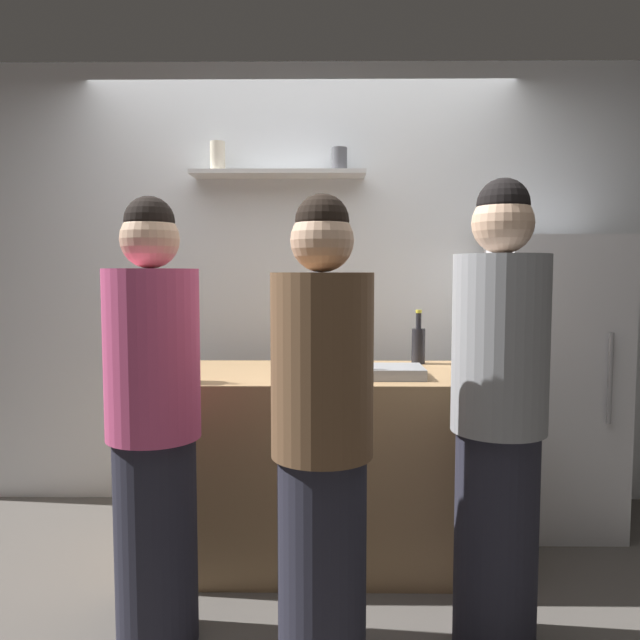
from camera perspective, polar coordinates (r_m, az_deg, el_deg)
name	(u,v)px	position (r m, az deg, el deg)	size (l,w,h in m)	color
ground_plane	(290,605)	(2.78, -2.79, -25.16)	(5.28, 5.28, 0.00)	#59544F
back_wall_assembly	(302,285)	(3.67, -1.73, 3.32)	(4.80, 0.32, 2.60)	white
refrigerator	(551,382)	(3.54, 20.89, -5.50)	(0.61, 0.63, 1.56)	white
counter	(320,463)	(3.03, 0.00, -13.31)	(1.60, 0.76, 0.90)	#9E7A51
baking_pan	(386,372)	(2.79, 6.19, -4.86)	(0.34, 0.24, 0.05)	gray
utensil_holder	(186,368)	(2.69, -12.52, -4.40)	(0.11, 0.11, 0.23)	#B2B2B7
wine_bottle_amber_glass	(318,352)	(2.70, -0.15, -3.01)	(0.08, 0.08, 0.33)	#472814
wine_bottle_dark_glass	(418,344)	(3.22, 9.23, -2.23)	(0.07, 0.07, 0.28)	black
water_bottle_plastic	(287,358)	(2.70, -3.12, -3.61)	(0.09, 0.09, 0.22)	silver
person_brown_jacket	(322,445)	(2.06, 0.19, -11.64)	(0.34, 0.34, 1.63)	#262633
person_grey_hoodie	(498,419)	(2.31, 16.41, -8.91)	(0.34, 0.34, 1.71)	#262633
person_pink_top	(154,427)	(2.32, -15.35, -9.69)	(0.34, 0.34, 1.65)	#262633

